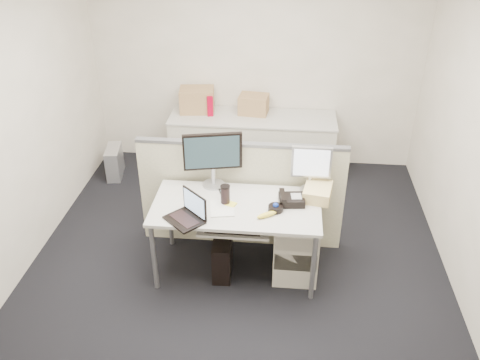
# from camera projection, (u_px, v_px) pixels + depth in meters

# --- Properties ---
(floor) EXTENTS (4.00, 4.50, 0.01)m
(floor) POSITION_uv_depth(u_px,v_px,m) (237.00, 269.00, 4.89)
(floor) COLOR black
(floor) RESTS_ON ground
(wall_back) EXTENTS (4.00, 0.02, 2.70)m
(wall_back) POSITION_uv_depth(u_px,v_px,m) (255.00, 60.00, 6.12)
(wall_back) COLOR silver
(wall_back) RESTS_ON ground
(wall_left) EXTENTS (0.02, 4.50, 2.70)m
(wall_left) POSITION_uv_depth(u_px,v_px,m) (5.00, 133.00, 4.36)
(wall_left) COLOR silver
(wall_left) RESTS_ON ground
(desk) EXTENTS (1.50, 0.75, 0.73)m
(desk) POSITION_uv_depth(u_px,v_px,m) (236.00, 211.00, 4.54)
(desk) COLOR beige
(desk) RESTS_ON floor
(keyboard_tray) EXTENTS (0.62, 0.32, 0.02)m
(keyboard_tray) POSITION_uv_depth(u_px,v_px,m) (234.00, 227.00, 4.41)
(keyboard_tray) COLOR beige
(keyboard_tray) RESTS_ON desk
(drawer_pedestal) EXTENTS (0.40, 0.55, 0.65)m
(drawer_pedestal) POSITION_uv_depth(u_px,v_px,m) (296.00, 242.00, 4.71)
(drawer_pedestal) COLOR silver
(drawer_pedestal) RESTS_ON floor
(cubicle_partition) EXTENTS (2.00, 0.06, 1.10)m
(cubicle_partition) POSITION_uv_depth(u_px,v_px,m) (241.00, 196.00, 4.98)
(cubicle_partition) COLOR beige
(cubicle_partition) RESTS_ON floor
(back_counter) EXTENTS (2.00, 0.60, 0.72)m
(back_counter) POSITION_uv_depth(u_px,v_px,m) (252.00, 145.00, 6.35)
(back_counter) COLOR silver
(back_counter) RESTS_ON floor
(monitor_main) EXTENTS (0.57, 0.32, 0.54)m
(monitor_main) POSITION_uv_depth(u_px,v_px,m) (213.00, 160.00, 4.67)
(monitor_main) COLOR black
(monitor_main) RESTS_ON desk
(monitor_small) EXTENTS (0.37, 0.18, 0.45)m
(monitor_small) POSITION_uv_depth(u_px,v_px,m) (311.00, 169.00, 4.62)
(monitor_small) COLOR #B7B7BC
(monitor_small) RESTS_ON desk
(laptop) EXTENTS (0.39, 0.39, 0.24)m
(laptop) POSITION_uv_depth(u_px,v_px,m) (184.00, 209.00, 4.25)
(laptop) COLOR black
(laptop) RESTS_ON desk
(trackball) EXTENTS (0.14, 0.14, 0.05)m
(trackball) POSITION_uv_depth(u_px,v_px,m) (276.00, 208.00, 4.43)
(trackball) COLOR black
(trackball) RESTS_ON desk
(desk_phone) EXTENTS (0.24, 0.21, 0.07)m
(desk_phone) POSITION_uv_depth(u_px,v_px,m) (291.00, 200.00, 4.52)
(desk_phone) COLOR black
(desk_phone) RESTS_ON desk
(paper_stack) EXTENTS (0.25, 0.30, 0.01)m
(paper_stack) POSITION_uv_depth(u_px,v_px,m) (222.00, 208.00, 4.46)
(paper_stack) COLOR silver
(paper_stack) RESTS_ON desk
(sticky_pad) EXTENTS (0.11, 0.11, 0.01)m
(sticky_pad) POSITION_uv_depth(u_px,v_px,m) (231.00, 204.00, 4.51)
(sticky_pad) COLOR #FFF03F
(sticky_pad) RESTS_ON desk
(travel_mug) EXTENTS (0.10, 0.10, 0.17)m
(travel_mug) POSITION_uv_depth(u_px,v_px,m) (225.00, 195.00, 4.49)
(travel_mug) COLOR black
(travel_mug) RESTS_ON desk
(banana) EXTENTS (0.19, 0.15, 0.04)m
(banana) POSITION_uv_depth(u_px,v_px,m) (267.00, 215.00, 4.35)
(banana) COLOR #F8E54C
(banana) RESTS_ON desk
(cellphone) EXTENTS (0.08, 0.11, 0.01)m
(cellphone) POSITION_uv_depth(u_px,v_px,m) (222.00, 192.00, 4.69)
(cellphone) COLOR black
(cellphone) RESTS_ON desk
(manila_folders) EXTENTS (0.29, 0.34, 0.11)m
(manila_folders) POSITION_uv_depth(u_px,v_px,m) (318.00, 192.00, 4.59)
(manila_folders) COLOR #E0C981
(manila_folders) RESTS_ON desk
(keyboard) EXTENTS (0.48, 0.17, 0.03)m
(keyboard) POSITION_uv_depth(u_px,v_px,m) (233.00, 228.00, 4.37)
(keyboard) COLOR black
(keyboard) RESTS_ON keyboard_tray
(pc_tower_desk) EXTENTS (0.18, 0.42, 0.39)m
(pc_tower_desk) POSITION_uv_depth(u_px,v_px,m) (223.00, 255.00, 4.75)
(pc_tower_desk) COLOR black
(pc_tower_desk) RESTS_ON floor
(pc_tower_spare_dark) EXTENTS (0.29, 0.45, 0.39)m
(pc_tower_spare_dark) POSITION_uv_depth(u_px,v_px,m) (166.00, 164.00, 6.27)
(pc_tower_spare_dark) COLOR black
(pc_tower_spare_dark) RESTS_ON floor
(pc_tower_spare_silver) EXTENTS (0.22, 0.43, 0.38)m
(pc_tower_spare_silver) POSITION_uv_depth(u_px,v_px,m) (115.00, 162.00, 6.32)
(pc_tower_spare_silver) COLOR #B7B7BC
(pc_tower_spare_silver) RESTS_ON floor
(cardboard_box_left) EXTENTS (0.45, 0.36, 0.31)m
(cardboard_box_left) POSITION_uv_depth(u_px,v_px,m) (197.00, 101.00, 6.25)
(cardboard_box_left) COLOR #A57654
(cardboard_box_left) RESTS_ON back_counter
(cardboard_box_right) EXTENTS (0.37, 0.31, 0.25)m
(cardboard_box_right) POSITION_uv_depth(u_px,v_px,m) (254.00, 105.00, 6.20)
(cardboard_box_right) COLOR #A57654
(cardboard_box_right) RESTS_ON back_counter
(red_binder) EXTENTS (0.14, 0.30, 0.27)m
(red_binder) POSITION_uv_depth(u_px,v_px,m) (209.00, 103.00, 6.23)
(red_binder) COLOR #A3001E
(red_binder) RESTS_ON back_counter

